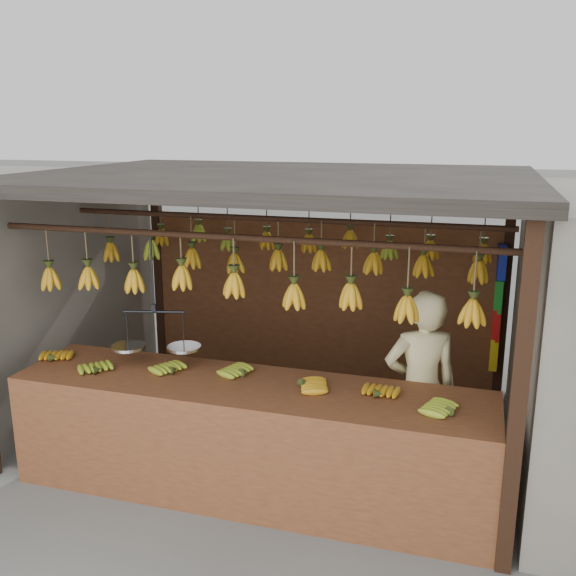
% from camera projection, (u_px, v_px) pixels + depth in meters
% --- Properties ---
extents(ground, '(80.00, 80.00, 0.00)m').
position_uv_depth(ground, '(279.00, 427.00, 6.12)').
color(ground, '#5B5B57').
extents(stall, '(4.30, 3.30, 2.40)m').
position_uv_depth(stall, '(289.00, 217.00, 5.94)').
color(stall, black).
rests_on(stall, ground).
extents(counter, '(3.67, 0.84, 0.96)m').
position_uv_depth(counter, '(243.00, 414.00, 4.77)').
color(counter, brown).
rests_on(counter, ground).
extents(hanging_bananas, '(3.62, 2.25, 0.39)m').
position_uv_depth(hanging_bananas, '(278.00, 262.00, 5.72)').
color(hanging_bananas, '#C98A15').
rests_on(hanging_bananas, ground).
extents(balance_scale, '(0.70, 0.38, 0.94)m').
position_uv_depth(balance_scale, '(156.00, 341.00, 5.11)').
color(balance_scale, black).
rests_on(balance_scale, ground).
extents(vendor, '(0.68, 0.57, 1.60)m').
position_uv_depth(vendor, '(420.00, 390.00, 4.99)').
color(vendor, beige).
rests_on(vendor, ground).
extents(bag_bundles, '(0.08, 0.26, 1.30)m').
position_uv_depth(bag_bundles, '(498.00, 308.00, 6.59)').
color(bag_bundles, '#1426BF').
rests_on(bag_bundles, ground).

